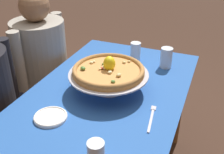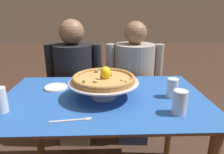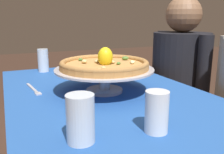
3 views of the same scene
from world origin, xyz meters
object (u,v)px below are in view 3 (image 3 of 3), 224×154
(pizza, at_px, (106,64))
(water_glass_side_right, at_px, (157,114))
(water_glass_front_right, at_px, (81,122))
(side_plate, at_px, (107,72))
(dinner_fork, at_px, (34,90))
(diner_left, at_px, (179,90))
(water_glass_front_left, at_px, (43,62))
(pizza_stand, at_px, (106,74))

(pizza, distance_m, water_glass_side_right, 0.43)
(water_glass_front_right, bearing_deg, side_plate, 152.18)
(dinner_fork, distance_m, diner_left, 0.96)
(dinner_fork, relative_size, diner_left, 0.17)
(water_glass_side_right, height_order, water_glass_front_left, water_glass_front_left)
(pizza, xyz_separation_m, dinner_fork, (-0.16, -0.29, -0.12))
(pizza, distance_m, dinner_fork, 0.35)
(pizza_stand, distance_m, dinner_fork, 0.34)
(pizza_stand, relative_size, water_glass_front_left, 3.12)
(water_glass_side_right, bearing_deg, water_glass_front_left, -170.44)
(water_glass_side_right, distance_m, side_plate, 0.78)
(pizza_stand, xyz_separation_m, water_glass_front_right, (0.39, -0.23, -0.03))
(water_glass_side_right, distance_m, water_glass_front_right, 0.22)
(pizza_stand, height_order, diner_left, diner_left)
(water_glass_front_left, xyz_separation_m, diner_left, (0.26, 0.83, -0.21))
(pizza_stand, xyz_separation_m, water_glass_front_left, (-0.55, -0.18, -0.02))
(water_glass_front_left, relative_size, side_plate, 0.87)
(side_plate, relative_size, dinner_fork, 0.77)
(pizza, bearing_deg, diner_left, 114.06)
(diner_left, bearing_deg, pizza_stand, -65.95)
(pizza, xyz_separation_m, water_glass_side_right, (0.42, -0.02, -0.07))
(pizza, height_order, diner_left, diner_left)
(dinner_fork, bearing_deg, pizza_stand, 61.66)
(pizza, relative_size, water_glass_side_right, 3.18)
(side_plate, bearing_deg, diner_left, 83.89)
(diner_left, bearing_deg, water_glass_front_left, -107.39)
(water_glass_front_left, bearing_deg, pizza, 18.45)
(water_glass_front_left, xyz_separation_m, water_glass_front_right, (0.94, -0.05, -0.00))
(pizza, height_order, side_plate, pizza)
(pizza, bearing_deg, water_glass_side_right, -2.64)
(pizza_stand, height_order, pizza, pizza)
(pizza, distance_m, water_glass_front_right, 0.46)
(side_plate, distance_m, dinner_fork, 0.48)
(pizza_stand, distance_m, water_glass_side_right, 0.42)
(water_glass_side_right, height_order, dinner_fork, water_glass_side_right)
(pizza, relative_size, dinner_fork, 1.87)
(pizza, bearing_deg, side_plate, 155.84)
(pizza, distance_m, diner_left, 0.76)
(water_glass_front_right, distance_m, side_plate, 0.83)
(pizza_stand, height_order, water_glass_front_left, water_glass_front_left)
(pizza, xyz_separation_m, side_plate, (-0.34, 0.15, -0.12))
(pizza_stand, relative_size, diner_left, 0.36)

